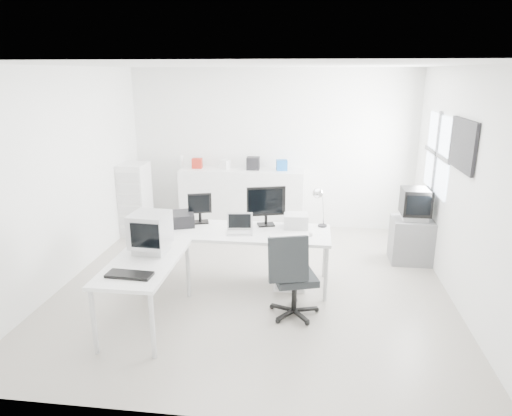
# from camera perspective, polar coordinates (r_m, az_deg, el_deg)

# --- Properties ---
(floor) EXTENTS (5.00, 5.00, 0.01)m
(floor) POSITION_cam_1_polar(r_m,az_deg,el_deg) (6.19, -0.23, -9.43)
(floor) COLOR beige
(floor) RESTS_ON ground
(ceiling) EXTENTS (5.00, 5.00, 0.01)m
(ceiling) POSITION_cam_1_polar(r_m,az_deg,el_deg) (5.56, -0.27, 17.44)
(ceiling) COLOR white
(ceiling) RESTS_ON back_wall
(back_wall) EXTENTS (5.00, 0.02, 2.80)m
(back_wall) POSITION_cam_1_polar(r_m,az_deg,el_deg) (8.16, 2.02, 7.30)
(back_wall) COLOR white
(back_wall) RESTS_ON floor
(left_wall) EXTENTS (0.02, 5.00, 2.80)m
(left_wall) POSITION_cam_1_polar(r_m,az_deg,el_deg) (6.52, -22.64, 3.65)
(left_wall) COLOR white
(left_wall) RESTS_ON floor
(right_wall) EXTENTS (0.02, 5.00, 2.80)m
(right_wall) POSITION_cam_1_polar(r_m,az_deg,el_deg) (5.95, 24.41, 2.29)
(right_wall) COLOR white
(right_wall) RESTS_ON floor
(window) EXTENTS (0.02, 1.20, 1.10)m
(window) POSITION_cam_1_polar(r_m,az_deg,el_deg) (7.03, 21.70, 6.29)
(window) COLOR white
(window) RESTS_ON right_wall
(wall_picture) EXTENTS (0.04, 0.90, 0.60)m
(wall_picture) POSITION_cam_1_polar(r_m,az_deg,el_deg) (5.94, 24.44, 7.21)
(wall_picture) COLOR black
(wall_picture) RESTS_ON right_wall
(main_desk) EXTENTS (2.40, 0.80, 0.75)m
(main_desk) POSITION_cam_1_polar(r_m,az_deg,el_deg) (6.06, -2.33, -6.16)
(main_desk) COLOR white
(main_desk) RESTS_ON floor
(side_desk) EXTENTS (0.70, 1.40, 0.75)m
(side_desk) POSITION_cam_1_polar(r_m,az_deg,el_deg) (5.30, -13.57, -10.13)
(side_desk) COLOR white
(side_desk) RESTS_ON floor
(drawer_pedestal) EXTENTS (0.40, 0.50, 0.60)m
(drawer_pedestal) POSITION_cam_1_polar(r_m,az_deg,el_deg) (6.07, 4.34, -6.94)
(drawer_pedestal) COLOR white
(drawer_pedestal) RESTS_ON floor
(inkjet_printer) EXTENTS (0.58, 0.51, 0.17)m
(inkjet_printer) POSITION_cam_1_polar(r_m,az_deg,el_deg) (6.18, -10.03, -1.40)
(inkjet_printer) COLOR black
(inkjet_printer) RESTS_ON main_desk
(lcd_monitor_small) EXTENTS (0.36, 0.26, 0.40)m
(lcd_monitor_small) POSITION_cam_1_polar(r_m,az_deg,el_deg) (6.21, -7.03, -0.09)
(lcd_monitor_small) COLOR black
(lcd_monitor_small) RESTS_ON main_desk
(lcd_monitor_large) EXTENTS (0.55, 0.35, 0.54)m
(lcd_monitor_large) POSITION_cam_1_polar(r_m,az_deg,el_deg) (6.03, 1.27, 0.23)
(lcd_monitor_large) COLOR black
(lcd_monitor_large) RESTS_ON main_desk
(laptop) EXTENTS (0.33, 0.34, 0.19)m
(laptop) POSITION_cam_1_polar(r_m,az_deg,el_deg) (5.79, -2.06, -2.26)
(laptop) COLOR #B7B7BA
(laptop) RESTS_ON main_desk
(white_keyboard) EXTENTS (0.45, 0.27, 0.02)m
(white_keyboard) POSITION_cam_1_polar(r_m,az_deg,el_deg) (5.71, 3.84, -3.49)
(white_keyboard) COLOR white
(white_keyboard) RESTS_ON main_desk
(white_mouse) EXTENTS (0.06, 0.06, 0.06)m
(white_mouse) POSITION_cam_1_polar(r_m,az_deg,el_deg) (5.75, 6.86, -3.25)
(white_mouse) COLOR white
(white_mouse) RESTS_ON main_desk
(laser_printer) EXTENTS (0.33, 0.29, 0.18)m
(laser_printer) POSITION_cam_1_polar(r_m,az_deg,el_deg) (6.03, 5.01, -1.60)
(laser_printer) COLOR #BDBDBD
(laser_printer) RESTS_ON main_desk
(desk_lamp) EXTENTS (0.22, 0.22, 0.53)m
(desk_lamp) POSITION_cam_1_polar(r_m,az_deg,el_deg) (6.06, 8.39, 0.11)
(desk_lamp) COLOR silver
(desk_lamp) RESTS_ON main_desk
(crt_monitor) EXTENTS (0.40, 0.40, 0.43)m
(crt_monitor) POSITION_cam_1_polar(r_m,az_deg,el_deg) (5.29, -13.06, -3.21)
(crt_monitor) COLOR #B7B7BA
(crt_monitor) RESTS_ON side_desk
(black_keyboard) EXTENTS (0.47, 0.21, 0.03)m
(black_keyboard) POSITION_cam_1_polar(r_m,az_deg,el_deg) (4.80, -15.54, -8.04)
(black_keyboard) COLOR black
(black_keyboard) RESTS_ON side_desk
(office_chair) EXTENTS (0.75, 0.75, 1.04)m
(office_chair) POSITION_cam_1_polar(r_m,az_deg,el_deg) (5.26, 4.87, -8.16)
(office_chair) COLOR #25282A
(office_chair) RESTS_ON floor
(tv_cabinet) EXTENTS (0.60, 0.49, 0.66)m
(tv_cabinet) POSITION_cam_1_polar(r_m,az_deg,el_deg) (7.15, 18.89, -3.85)
(tv_cabinet) COLOR slate
(tv_cabinet) RESTS_ON floor
(crt_tv) EXTENTS (0.50, 0.48, 0.45)m
(crt_tv) POSITION_cam_1_polar(r_m,az_deg,el_deg) (6.98, 19.31, 0.42)
(crt_tv) COLOR black
(crt_tv) RESTS_ON tv_cabinet
(sideboard) EXTENTS (2.17, 0.54, 1.09)m
(sideboard) POSITION_cam_1_polar(r_m,az_deg,el_deg) (8.15, -1.75, 1.13)
(sideboard) COLOR white
(sideboard) RESTS_ON floor
(clutter_box_a) EXTENTS (0.18, 0.17, 0.17)m
(clutter_box_a) POSITION_cam_1_polar(r_m,az_deg,el_deg) (8.16, -7.37, 5.56)
(clutter_box_a) COLOR #A72317
(clutter_box_a) RESTS_ON sideboard
(clutter_box_b) EXTENTS (0.19, 0.18, 0.15)m
(clutter_box_b) POSITION_cam_1_polar(r_m,az_deg,el_deg) (8.06, -3.90, 5.45)
(clutter_box_b) COLOR white
(clutter_box_b) RESTS_ON sideboard
(clutter_box_c) EXTENTS (0.22, 0.20, 0.22)m
(clutter_box_c) POSITION_cam_1_polar(r_m,az_deg,el_deg) (7.97, -0.36, 5.61)
(clutter_box_c) COLOR black
(clutter_box_c) RESTS_ON sideboard
(clutter_box_d) EXTENTS (0.21, 0.19, 0.18)m
(clutter_box_d) POSITION_cam_1_polar(r_m,az_deg,el_deg) (7.93, 3.24, 5.38)
(clutter_box_d) COLOR #1756A1
(clutter_box_d) RESTS_ON sideboard
(clutter_bottle) EXTENTS (0.07, 0.07, 0.22)m
(clutter_bottle) POSITION_cam_1_polar(r_m,az_deg,el_deg) (8.28, -9.33, 5.80)
(clutter_bottle) COLOR white
(clutter_bottle) RESTS_ON sideboard
(filing_cabinet) EXTENTS (0.44, 0.52, 1.24)m
(filing_cabinet) POSITION_cam_1_polar(r_m,az_deg,el_deg) (8.10, -14.84, 1.06)
(filing_cabinet) COLOR white
(filing_cabinet) RESTS_ON floor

